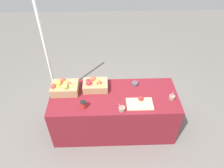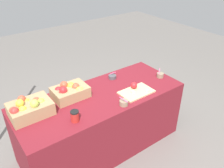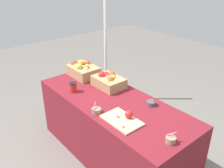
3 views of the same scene
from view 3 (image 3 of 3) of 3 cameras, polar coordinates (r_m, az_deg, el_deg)
The scene contains 10 objects.
ground_plane at distance 3.07m, azimuth 0.17°, elevation -15.81°, with size 10.00×10.00×0.00m, color slate.
table at distance 2.84m, azimuth 0.18°, elevation -10.23°, with size 1.90×0.76×0.74m, color maroon.
apple_crate_left at distance 3.20m, azimuth -6.75°, elevation 3.28°, with size 0.40×0.29×0.20m.
apple_crate_middle at distance 2.89m, azimuth -0.88°, elevation 0.74°, with size 0.37×0.27×0.18m.
cutting_board_front at distance 2.29m, azimuth 2.61°, elevation -8.12°, with size 0.37×0.24×0.09m.
sample_bowl_near at distance 2.56m, azimuth 9.12°, elevation -4.41°, with size 0.10×0.10×0.09m.
sample_bowl_mid at distance 2.40m, azimuth -3.66°, elevation -6.20°, with size 0.09×0.10×0.11m.
sample_bowl_far at distance 2.09m, azimuth 13.48°, elevation -12.48°, with size 0.09×0.09×0.10m.
coffee_cup at distance 2.81m, azimuth -9.00°, elevation -0.76°, with size 0.08×0.08×0.11m.
tent_pole at distance 3.79m, azimuth -1.52°, elevation 9.55°, with size 0.04×0.04×1.95m, color white.
Camera 3 is at (1.75, -1.48, 2.04)m, focal length 39.39 mm.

